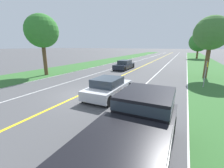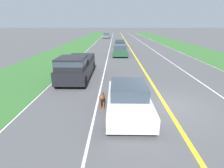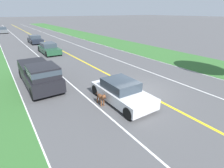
{
  "view_description": "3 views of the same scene",
  "coord_description": "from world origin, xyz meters",
  "px_view_note": "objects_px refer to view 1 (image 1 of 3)",
  "views": [
    {
      "loc": [
        6.53,
        -8.36,
        3.42
      ],
      "look_at": [
        2.1,
        0.78,
        0.83
      ],
      "focal_mm": 24.0,
      "sensor_mm": 36.0,
      "label": 1
    },
    {
      "loc": [
        2.59,
        7.97,
        3.91
      ],
      "look_at": [
        2.72,
        0.2,
        1.24
      ],
      "focal_mm": 28.0,
      "sensor_mm": 36.0,
      "label": 2
    },
    {
      "loc": [
        7.66,
        8.04,
        5.07
      ],
      "look_at": [
        2.57,
        0.41,
        1.25
      ],
      "focal_mm": 28.0,
      "sensor_mm": 36.0,
      "label": 3
    }
  ],
  "objects_px": {
    "pickup_truck": "(134,135)",
    "roadside_tree_right_near": "(211,33)",
    "oncoming_car": "(124,65)",
    "roadside_tree_left_near": "(42,31)",
    "dog": "(124,93)",
    "roadside_tree_right_far": "(199,42)",
    "street_sign": "(206,71)",
    "ego_car": "(108,87)"
  },
  "relations": [
    {
      "from": "roadside_tree_right_far",
      "to": "street_sign",
      "type": "height_order",
      "value": "roadside_tree_right_far"
    },
    {
      "from": "oncoming_car",
      "to": "roadside_tree_left_near",
      "type": "height_order",
      "value": "roadside_tree_left_near"
    },
    {
      "from": "oncoming_car",
      "to": "roadside_tree_left_near",
      "type": "xyz_separation_m",
      "value": [
        -6.78,
        -8.49,
        4.39
      ]
    },
    {
      "from": "street_sign",
      "to": "roadside_tree_right_far",
      "type": "bearing_deg",
      "value": 87.93
    },
    {
      "from": "roadside_tree_left_near",
      "to": "street_sign",
      "type": "bearing_deg",
      "value": 6.21
    },
    {
      "from": "ego_car",
      "to": "roadside_tree_right_far",
      "type": "xyz_separation_m",
      "value": [
        7.45,
        39.47,
        3.82
      ]
    },
    {
      "from": "dog",
      "to": "pickup_truck",
      "type": "relative_size",
      "value": 0.21
    },
    {
      "from": "roadside_tree_left_near",
      "to": "roadside_tree_right_near",
      "type": "bearing_deg",
      "value": 20.24
    },
    {
      "from": "roadside_tree_right_near",
      "to": "dog",
      "type": "bearing_deg",
      "value": -117.9
    },
    {
      "from": "dog",
      "to": "pickup_truck",
      "type": "height_order",
      "value": "pickup_truck"
    },
    {
      "from": "oncoming_car",
      "to": "roadside_tree_right_near",
      "type": "xyz_separation_m",
      "value": [
        10.3,
        -2.19,
        4.03
      ]
    },
    {
      "from": "pickup_truck",
      "to": "street_sign",
      "type": "relative_size",
      "value": 2.6
    },
    {
      "from": "pickup_truck",
      "to": "roadside_tree_right_far",
      "type": "relative_size",
      "value": 0.82
    },
    {
      "from": "oncoming_car",
      "to": "street_sign",
      "type": "height_order",
      "value": "street_sign"
    },
    {
      "from": "dog",
      "to": "oncoming_car",
      "type": "bearing_deg",
      "value": 113.24
    },
    {
      "from": "roadside_tree_right_near",
      "to": "roadside_tree_left_near",
      "type": "xyz_separation_m",
      "value": [
        -17.08,
        -6.3,
        0.36
      ]
    },
    {
      "from": "oncoming_car",
      "to": "street_sign",
      "type": "distance_m",
      "value": 11.9
    },
    {
      "from": "ego_car",
      "to": "dog",
      "type": "height_order",
      "value": "ego_car"
    },
    {
      "from": "pickup_truck",
      "to": "roadside_tree_right_far",
      "type": "xyz_separation_m",
      "value": [
        3.96,
        44.68,
        3.5
      ]
    },
    {
      "from": "pickup_truck",
      "to": "roadside_tree_right_near",
      "type": "height_order",
      "value": "roadside_tree_right_near"
    },
    {
      "from": "ego_car",
      "to": "pickup_truck",
      "type": "distance_m",
      "value": 6.28
    },
    {
      "from": "pickup_truck",
      "to": "roadside_tree_right_near",
      "type": "relative_size",
      "value": 0.9
    },
    {
      "from": "ego_car",
      "to": "roadside_tree_right_far",
      "type": "distance_m",
      "value": 40.35
    },
    {
      "from": "dog",
      "to": "roadside_tree_right_near",
      "type": "relative_size",
      "value": 0.19
    },
    {
      "from": "roadside_tree_right_far",
      "to": "roadside_tree_right_near",
      "type": "bearing_deg",
      "value": -91.45
    },
    {
      "from": "roadside_tree_left_near",
      "to": "street_sign",
      "type": "height_order",
      "value": "roadside_tree_left_near"
    },
    {
      "from": "dog",
      "to": "street_sign",
      "type": "relative_size",
      "value": 0.55
    },
    {
      "from": "ego_car",
      "to": "street_sign",
      "type": "relative_size",
      "value": 1.93
    },
    {
      "from": "dog",
      "to": "roadside_tree_right_near",
      "type": "xyz_separation_m",
      "value": [
        5.46,
        10.32,
        4.15
      ]
    },
    {
      "from": "pickup_truck",
      "to": "roadside_tree_right_far",
      "type": "bearing_deg",
      "value": 84.94
    },
    {
      "from": "dog",
      "to": "oncoming_car",
      "type": "distance_m",
      "value": 13.41
    },
    {
      "from": "dog",
      "to": "roadside_tree_left_near",
      "type": "xyz_separation_m",
      "value": [
        -11.61,
        4.02,
        4.51
      ]
    },
    {
      "from": "dog",
      "to": "pickup_truck",
      "type": "xyz_separation_m",
      "value": [
        2.25,
        -4.93,
        0.44
      ]
    },
    {
      "from": "pickup_truck",
      "to": "roadside_tree_right_near",
      "type": "distance_m",
      "value": 16.01
    },
    {
      "from": "pickup_truck",
      "to": "street_sign",
      "type": "height_order",
      "value": "street_sign"
    },
    {
      "from": "ego_car",
      "to": "roadside_tree_right_near",
      "type": "relative_size",
      "value": 0.67
    },
    {
      "from": "pickup_truck",
      "to": "roadside_tree_right_near",
      "type": "bearing_deg",
      "value": 78.1
    },
    {
      "from": "ego_car",
      "to": "dog",
      "type": "relative_size",
      "value": 3.5
    },
    {
      "from": "ego_car",
      "to": "street_sign",
      "type": "height_order",
      "value": "street_sign"
    },
    {
      "from": "oncoming_car",
      "to": "street_sign",
      "type": "bearing_deg",
      "value": 145.76
    },
    {
      "from": "ego_car",
      "to": "roadside_tree_left_near",
      "type": "height_order",
      "value": "roadside_tree_left_near"
    },
    {
      "from": "dog",
      "to": "street_sign",
      "type": "bearing_deg",
      "value": 51.6
    }
  ]
}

